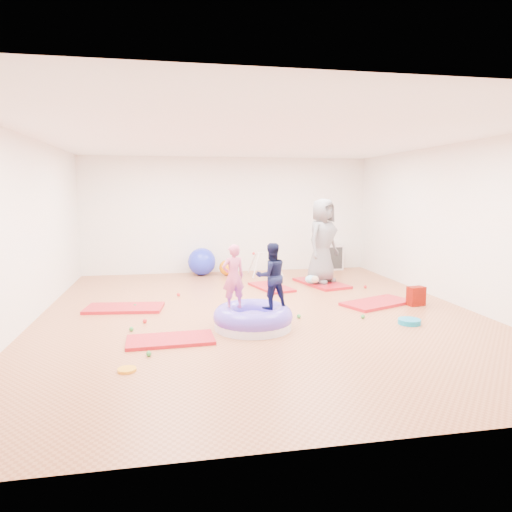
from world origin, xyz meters
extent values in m
cube|color=#995332|center=(0.00, 0.00, 0.00)|extent=(7.00, 8.00, 0.01)
cube|color=white|center=(0.00, 0.00, 2.80)|extent=(7.00, 8.00, 0.01)
cube|color=white|center=(0.00, 4.00, 1.40)|extent=(7.00, 0.01, 2.80)
cube|color=white|center=(0.00, -4.00, 1.40)|extent=(7.00, 0.01, 2.80)
cube|color=white|center=(-3.50, 0.00, 1.40)|extent=(0.01, 8.00, 2.80)
cube|color=white|center=(3.50, 0.00, 1.40)|extent=(0.01, 8.00, 2.80)
cube|color=#A41C3E|center=(-1.43, -1.21, 0.02)|extent=(1.16, 0.62, 0.05)
cube|color=#A41C3E|center=(-2.20, 0.62, 0.03)|extent=(1.33, 0.78, 0.05)
cube|color=#A41C3E|center=(0.61, 1.85, 0.02)|extent=(0.83, 1.22, 0.05)
cube|color=#A41C3E|center=(2.15, 0.17, 0.03)|extent=(1.41, 1.07, 0.05)
cube|color=#A41C3E|center=(1.75, 2.03, 0.03)|extent=(0.98, 1.46, 0.06)
cylinder|color=white|center=(-0.25, -0.82, 0.06)|extent=(1.12, 1.12, 0.13)
torus|color=#5945D9|center=(-0.25, -0.82, 0.18)|extent=(1.16, 1.16, 0.31)
ellipsoid|color=#5945D9|center=(-0.25, -0.82, 0.11)|extent=(0.62, 0.62, 0.28)
imported|color=#D45983|center=(-0.53, -0.73, 0.80)|extent=(0.39, 0.30, 0.94)
imported|color=#0E1233|center=(0.01, -0.83, 0.82)|extent=(0.52, 0.43, 0.96)
imported|color=slate|center=(1.75, 2.02, 0.94)|extent=(1.03, 0.98, 1.77)
ellipsoid|color=#93D2F5|center=(1.51, 1.88, 0.15)|extent=(0.33, 0.21, 0.19)
sphere|color=tan|center=(1.51, 1.73, 0.17)|extent=(0.15, 0.15, 0.15)
sphere|color=green|center=(-2.03, 0.70, 0.03)|extent=(0.07, 0.07, 0.07)
sphere|color=green|center=(1.53, -0.65, 0.03)|extent=(0.07, 0.07, 0.07)
sphere|color=red|center=(-1.29, 1.46, 0.03)|extent=(0.07, 0.07, 0.07)
sphere|color=red|center=(2.51, 1.47, 0.03)|extent=(0.07, 0.07, 0.07)
sphere|color=red|center=(-1.82, -0.28, 0.03)|extent=(0.07, 0.07, 0.07)
sphere|color=red|center=(2.44, 0.54, 0.03)|extent=(0.07, 0.07, 0.07)
sphere|color=green|center=(-1.98, -0.66, 0.03)|extent=(0.07, 0.07, 0.07)
sphere|color=green|center=(-1.69, -1.73, 0.03)|extent=(0.07, 0.07, 0.07)
sphere|color=green|center=(0.55, -0.44, 0.03)|extent=(0.07, 0.07, 0.07)
sphere|color=red|center=(0.44, 1.19, 0.03)|extent=(0.07, 0.07, 0.07)
sphere|color=#212EDA|center=(-0.69, 3.59, 0.33)|extent=(0.65, 0.65, 0.65)
sphere|color=orange|center=(-0.11, 3.48, 0.19)|extent=(0.37, 0.37, 0.37)
cylinder|color=beige|center=(0.49, 2.94, 0.30)|extent=(0.21, 0.22, 0.57)
cylinder|color=beige|center=(0.49, 3.42, 0.30)|extent=(0.21, 0.22, 0.57)
cylinder|color=beige|center=(1.02, 2.94, 0.30)|extent=(0.21, 0.22, 0.57)
cylinder|color=beige|center=(1.02, 3.42, 0.30)|extent=(0.21, 0.22, 0.57)
cylinder|color=beige|center=(0.76, 3.18, 0.55)|extent=(0.55, 0.03, 0.03)
sphere|color=red|center=(0.48, 3.18, 0.55)|extent=(0.07, 0.07, 0.07)
sphere|color=#212EDA|center=(1.03, 3.18, 0.55)|extent=(0.07, 0.07, 0.07)
cube|color=beige|center=(2.57, 3.80, 0.32)|extent=(0.63, 0.31, 0.63)
cube|color=#2D2D2D|center=(2.57, 3.65, 0.32)|extent=(0.54, 0.02, 0.54)
cube|color=beige|center=(2.57, 3.75, 0.32)|extent=(0.02, 0.22, 0.56)
cube|color=beige|center=(2.57, 3.75, 0.32)|extent=(0.56, 0.22, 0.02)
cylinder|color=#0E82AF|center=(2.09, -1.04, 0.04)|extent=(0.34, 0.34, 0.07)
cube|color=#C21202|center=(2.78, -0.03, 0.17)|extent=(0.32, 0.23, 0.33)
cylinder|color=#FFA91D|center=(-1.91, -2.15, 0.02)|extent=(0.21, 0.21, 0.03)
camera|label=1|loc=(-1.39, -7.14, 1.96)|focal=32.00mm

